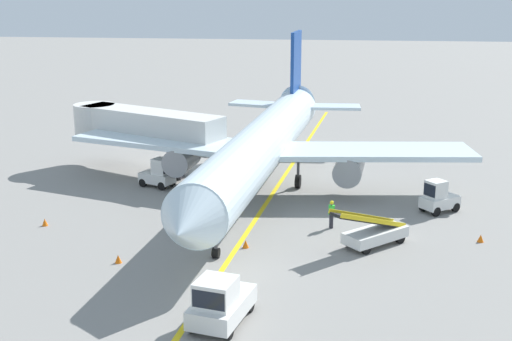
{
  "coord_description": "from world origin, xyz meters",
  "views": [
    {
      "loc": [
        5.54,
        -30.79,
        13.82
      ],
      "look_at": [
        0.25,
        10.07,
        2.5
      ],
      "focal_mm": 47.33,
      "sensor_mm": 36.0,
      "label": 1
    }
  ],
  "objects_px": {
    "baggage_tug_by_cargo_door": "(159,174)",
    "baggage_tug_near_wing": "(438,198)",
    "pushback_tug": "(220,302)",
    "safety_cone_nose_left": "(481,238)",
    "jet_bridge": "(137,126)",
    "ground_crew_marshaller": "(331,213)",
    "airliner": "(263,144)",
    "safety_cone_wingtip_right": "(118,259)",
    "safety_cone_nose_right": "(246,244)",
    "belt_loader_forward_hold": "(374,232)",
    "safety_cone_wingtip_left": "(45,222)"
  },
  "relations": [
    {
      "from": "safety_cone_wingtip_right",
      "to": "jet_bridge",
      "type": "bearing_deg",
      "value": 103.53
    },
    {
      "from": "airliner",
      "to": "pushback_tug",
      "type": "xyz_separation_m",
      "value": [
        0.43,
        -19.01,
        -2.42
      ]
    },
    {
      "from": "baggage_tug_by_cargo_door",
      "to": "ground_crew_marshaller",
      "type": "bearing_deg",
      "value": -29.3
    },
    {
      "from": "baggage_tug_near_wing",
      "to": "safety_cone_wingtip_left",
      "type": "height_order",
      "value": "baggage_tug_near_wing"
    },
    {
      "from": "safety_cone_nose_right",
      "to": "safety_cone_wingtip_left",
      "type": "relative_size",
      "value": 1.0
    },
    {
      "from": "safety_cone_nose_right",
      "to": "baggage_tug_near_wing",
      "type": "bearing_deg",
      "value": 33.96
    },
    {
      "from": "baggage_tug_near_wing",
      "to": "safety_cone_nose_left",
      "type": "relative_size",
      "value": 6.12
    },
    {
      "from": "pushback_tug",
      "to": "safety_cone_wingtip_left",
      "type": "relative_size",
      "value": 8.9
    },
    {
      "from": "jet_bridge",
      "to": "safety_cone_nose_right",
      "type": "distance_m",
      "value": 18.08
    },
    {
      "from": "safety_cone_wingtip_left",
      "to": "safety_cone_wingtip_right",
      "type": "distance_m",
      "value": 7.82
    },
    {
      "from": "ground_crew_marshaller",
      "to": "safety_cone_nose_right",
      "type": "bearing_deg",
      "value": -140.88
    },
    {
      "from": "baggage_tug_near_wing",
      "to": "ground_crew_marshaller",
      "type": "height_order",
      "value": "baggage_tug_near_wing"
    },
    {
      "from": "safety_cone_wingtip_left",
      "to": "jet_bridge",
      "type": "bearing_deg",
      "value": 81.01
    },
    {
      "from": "pushback_tug",
      "to": "ground_crew_marshaller",
      "type": "distance_m",
      "value": 13.11
    },
    {
      "from": "pushback_tug",
      "to": "safety_cone_nose_left",
      "type": "xyz_separation_m",
      "value": [
        12.72,
        11.16,
        -0.77
      ]
    },
    {
      "from": "belt_loader_forward_hold",
      "to": "ground_crew_marshaller",
      "type": "height_order",
      "value": "belt_loader_forward_hold"
    },
    {
      "from": "baggage_tug_near_wing",
      "to": "safety_cone_wingtip_right",
      "type": "relative_size",
      "value": 6.12
    },
    {
      "from": "jet_bridge",
      "to": "belt_loader_forward_hold",
      "type": "xyz_separation_m",
      "value": [
        17.32,
        -13.19,
        -2.77
      ]
    },
    {
      "from": "airliner",
      "to": "safety_cone_wingtip_left",
      "type": "height_order",
      "value": "airliner"
    },
    {
      "from": "safety_cone_nose_right",
      "to": "safety_cone_wingtip_left",
      "type": "height_order",
      "value": "same"
    },
    {
      "from": "airliner",
      "to": "baggage_tug_near_wing",
      "type": "relative_size",
      "value": 13.13
    },
    {
      "from": "jet_bridge",
      "to": "ground_crew_marshaller",
      "type": "bearing_deg",
      "value": -35.6
    },
    {
      "from": "belt_loader_forward_hold",
      "to": "safety_cone_wingtip_left",
      "type": "bearing_deg",
      "value": 177.95
    },
    {
      "from": "baggage_tug_near_wing",
      "to": "safety_cone_nose_right",
      "type": "bearing_deg",
      "value": -146.04
    },
    {
      "from": "airliner",
      "to": "safety_cone_wingtip_right",
      "type": "relative_size",
      "value": 80.33
    },
    {
      "from": "safety_cone_wingtip_left",
      "to": "belt_loader_forward_hold",
      "type": "bearing_deg",
      "value": -2.05
    },
    {
      "from": "jet_bridge",
      "to": "airliner",
      "type": "bearing_deg",
      "value": -21.75
    },
    {
      "from": "airliner",
      "to": "safety_cone_nose_right",
      "type": "bearing_deg",
      "value": -88.53
    },
    {
      "from": "baggage_tug_near_wing",
      "to": "baggage_tug_by_cargo_door",
      "type": "distance_m",
      "value": 19.19
    },
    {
      "from": "jet_bridge",
      "to": "ground_crew_marshaller",
      "type": "relative_size",
      "value": 7.52
    },
    {
      "from": "ground_crew_marshaller",
      "to": "safety_cone_nose_left",
      "type": "relative_size",
      "value": 3.86
    },
    {
      "from": "airliner",
      "to": "belt_loader_forward_hold",
      "type": "height_order",
      "value": "airliner"
    },
    {
      "from": "jet_bridge",
      "to": "ground_crew_marshaller",
      "type": "xyz_separation_m",
      "value": [
        14.95,
        -10.71,
        -2.63
      ]
    },
    {
      "from": "airliner",
      "to": "baggage_tug_near_wing",
      "type": "bearing_deg",
      "value": -14.01
    },
    {
      "from": "airliner",
      "to": "belt_loader_forward_hold",
      "type": "distance_m",
      "value": 11.94
    },
    {
      "from": "baggage_tug_by_cargo_door",
      "to": "jet_bridge",
      "type": "bearing_deg",
      "value": 124.73
    },
    {
      "from": "baggage_tug_by_cargo_door",
      "to": "baggage_tug_near_wing",
      "type": "bearing_deg",
      "value": -9.3
    },
    {
      "from": "baggage_tug_near_wing",
      "to": "belt_loader_forward_hold",
      "type": "distance_m",
      "value": 7.59
    },
    {
      "from": "belt_loader_forward_hold",
      "to": "safety_cone_nose_right",
      "type": "xyz_separation_m",
      "value": [
        -6.93,
        -1.23,
        -0.56
      ]
    },
    {
      "from": "airliner",
      "to": "pushback_tug",
      "type": "relative_size",
      "value": 9.02
    },
    {
      "from": "baggage_tug_near_wing",
      "to": "ground_crew_marshaller",
      "type": "relative_size",
      "value": 1.58
    },
    {
      "from": "safety_cone_wingtip_right",
      "to": "safety_cone_nose_right",
      "type": "bearing_deg",
      "value": 25.07
    },
    {
      "from": "airliner",
      "to": "baggage_tug_near_wing",
      "type": "xyz_separation_m",
      "value": [
        11.44,
        -2.85,
        -2.49
      ]
    },
    {
      "from": "ground_crew_marshaller",
      "to": "safety_cone_wingtip_left",
      "type": "height_order",
      "value": "ground_crew_marshaller"
    },
    {
      "from": "safety_cone_nose_left",
      "to": "safety_cone_wingtip_right",
      "type": "bearing_deg",
      "value": -164.12
    },
    {
      "from": "safety_cone_wingtip_left",
      "to": "baggage_tug_near_wing",
      "type": "bearing_deg",
      "value": 13.39
    },
    {
      "from": "belt_loader_forward_hold",
      "to": "baggage_tug_by_cargo_door",
      "type": "bearing_deg",
      "value": 147.4
    },
    {
      "from": "jet_bridge",
      "to": "pushback_tug",
      "type": "relative_size",
      "value": 3.26
    },
    {
      "from": "baggage_tug_by_cargo_door",
      "to": "belt_loader_forward_hold",
      "type": "relative_size",
      "value": 0.61
    },
    {
      "from": "safety_cone_nose_left",
      "to": "safety_cone_nose_right",
      "type": "relative_size",
      "value": 1.0
    }
  ]
}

